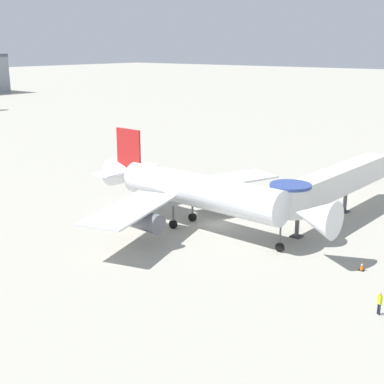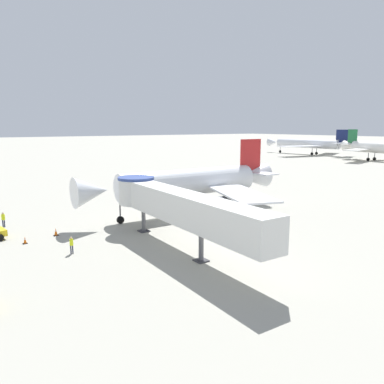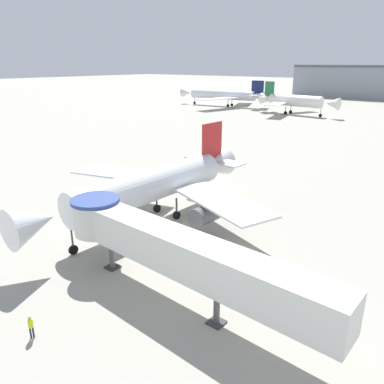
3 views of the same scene
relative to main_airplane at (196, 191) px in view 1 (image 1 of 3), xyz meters
The scene contains 5 objects.
ground_plane 4.90m from the main_airplane, 23.08° to the right, with size 800.00×800.00×0.00m, color #9E9B8E.
main_airplane is the anchor object (origin of this frame).
jet_bridge 14.77m from the main_airplane, 42.75° to the right, with size 23.64×4.09×5.95m.
traffic_cone_near_nose 18.65m from the main_airplane, 89.24° to the right, with size 0.49×0.49×0.81m.
ground_crew_wing_walker 23.45m from the main_airplane, 106.82° to the right, with size 0.35×0.39×1.78m.
Camera 1 is at (-45.30, -32.44, 19.03)m, focal length 50.00 mm.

